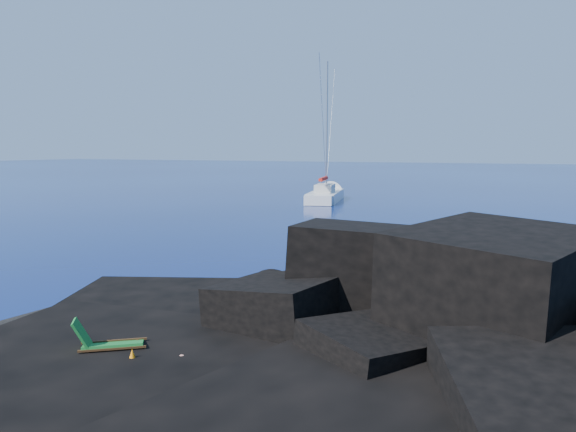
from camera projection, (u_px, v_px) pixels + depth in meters
name	position (u px, v px, depth m)	size (l,w,h in m)	color
headland	(467.00, 374.00, 13.39)	(24.00, 24.00, 3.60)	black
beach	(118.00, 353.00, 14.71)	(8.50, 6.00, 0.70)	black
surf_foam	(224.00, 311.00, 18.55)	(10.00, 8.00, 0.06)	white
sailboat	(325.00, 201.00, 57.25)	(2.82, 13.46, 14.11)	silver
deck_chair	(113.00, 336.00, 13.36)	(1.59, 0.70, 1.09)	#176B28
towel	(161.00, 367.00, 12.82)	(1.90, 0.90, 0.05)	white
sunbather	(161.00, 361.00, 12.80)	(1.80, 0.46, 0.25)	tan
marker_cone	(132.00, 359.00, 12.72)	(0.32, 0.32, 0.48)	orange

